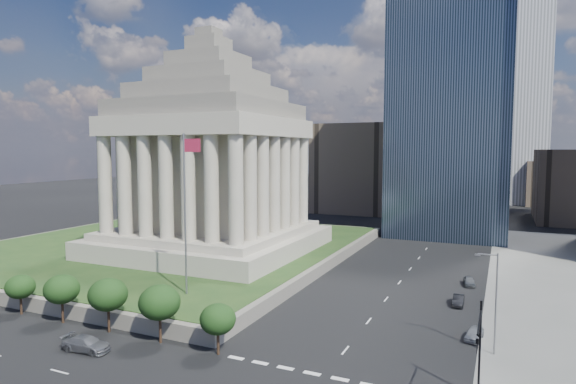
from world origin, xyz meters
The scene contains 15 objects.
ground centered at (0.00, 100.00, 0.00)m, with size 500.00×500.00×0.00m, color black.
plaza_terrace centered at (-45.00, 50.00, 0.90)m, with size 66.00×70.00×1.80m, color slate.
plaza_lawn centered at (-45.00, 50.00, 1.85)m, with size 64.00×68.00×0.10m, color #1D3A17.
war_memorial centered at (-34.00, 48.00, 21.40)m, with size 34.00×34.00×39.00m, color #A09787, non-canonical shape.
flagpole centered at (-21.83, 24.00, 13.11)m, with size 2.52×0.24×20.00m.
tree_row centered at (-35.50, 14.00, 3.00)m, with size 53.00×4.00×6.00m, color black, non-canonical shape.
midrise_glass centered at (2.00, 95.00, 30.00)m, with size 26.00×26.00×60.00m, color black.
building_filler_ne centered at (32.00, 130.00, 10.00)m, with size 20.00×30.00×20.00m, color brown.
building_filler_nw centered at (-30.00, 130.00, 14.00)m, with size 24.00×30.00×28.00m, color brown.
traffic_signal_ne centered at (12.50, 13.70, 5.25)m, with size 0.30×5.74×8.00m.
street_lamp_north centered at (13.33, 25.00, 5.66)m, with size 2.13×0.22×10.00m.
suv_grey centered at (-23.33, 9.31, 0.74)m, with size 2.07×5.08×1.47m, color #515358.
parked_sedan_near centered at (11.50, 28.21, 0.63)m, with size 1.50×3.72×1.27m, color gray.
parked_sedan_mid centered at (9.00, 39.38, 0.63)m, with size 3.80×1.33×1.25m, color black.
parked_sedan_far centered at (9.66, 49.60, 0.64)m, with size 3.78×1.52×1.29m, color #575A5E.
Camera 1 is at (13.77, -24.45, 19.82)m, focal length 30.00 mm.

